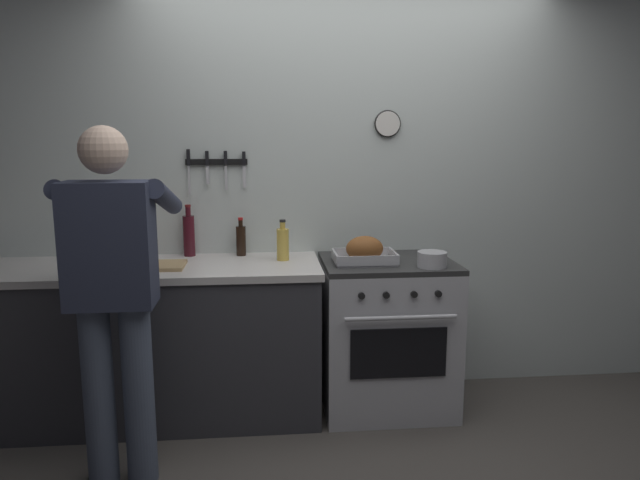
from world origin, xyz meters
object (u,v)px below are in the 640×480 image
(saucepan, at_px, (432,259))
(bottle_vinegar, at_px, (114,241))
(roasting_pan, at_px, (365,252))
(stove, at_px, (386,334))
(bottle_wine_red, at_px, (189,235))
(bottle_cooking_oil, at_px, (283,243))
(bottle_soy_sauce, at_px, (241,240))
(bottle_hot_sauce, at_px, (136,250))
(person_cook, at_px, (113,285))
(cutting_board, at_px, (152,266))

(saucepan, xyz_separation_m, bottle_vinegar, (-1.81, 0.43, 0.06))
(roasting_pan, distance_m, saucepan, 0.38)
(stove, relative_size, bottle_wine_red, 2.89)
(bottle_cooking_oil, relative_size, bottle_soy_sauce, 1.03)
(bottle_hot_sauce, relative_size, bottle_vinegar, 0.64)
(person_cook, bearing_deg, roasting_pan, -68.58)
(person_cook, relative_size, saucepan, 10.17)
(bottle_wine_red, bearing_deg, bottle_cooking_oil, -17.87)
(saucepan, distance_m, cutting_board, 1.55)
(stove, relative_size, cutting_board, 2.50)
(roasting_pan, relative_size, bottle_soy_sauce, 1.52)
(stove, distance_m, bottle_hot_sauce, 1.55)
(bottle_hot_sauce, bearing_deg, person_cook, -85.68)
(bottle_cooking_oil, distance_m, bottle_vinegar, 1.01)
(stove, height_order, bottle_wine_red, bottle_wine_red)
(person_cook, distance_m, bottle_soy_sauce, 1.02)
(bottle_hot_sauce, bearing_deg, bottle_vinegar, 143.30)
(roasting_pan, height_order, bottle_soy_sauce, bottle_soy_sauce)
(bottle_cooking_oil, xyz_separation_m, bottle_soy_sauce, (-0.25, 0.16, -0.00))
(roasting_pan, xyz_separation_m, bottle_cooking_oil, (-0.46, 0.13, 0.03))
(stove, height_order, bottle_cooking_oil, bottle_cooking_oil)
(roasting_pan, relative_size, bottle_vinegar, 1.40)
(person_cook, bearing_deg, bottle_cooking_oil, -51.59)
(roasting_pan, height_order, bottle_cooking_oil, bottle_cooking_oil)
(roasting_pan, relative_size, bottle_wine_red, 1.13)
(person_cook, relative_size, bottle_vinegar, 6.62)
(person_cook, xyz_separation_m, saucepan, (1.61, 0.44, -0.01))
(cutting_board, bearing_deg, person_cook, -96.06)
(bottle_hot_sauce, xyz_separation_m, bottle_wine_red, (0.29, 0.13, 0.07))
(bottle_cooking_oil, bearing_deg, stove, -6.48)
(bottle_wine_red, bearing_deg, saucepan, -17.91)
(bottle_hot_sauce, bearing_deg, stove, -4.86)
(cutting_board, relative_size, bottle_vinegar, 1.44)
(saucepan, height_order, bottle_soy_sauce, bottle_soy_sauce)
(saucepan, relative_size, bottle_soy_sauce, 0.70)
(roasting_pan, xyz_separation_m, bottle_hot_sauce, (-1.31, 0.18, -0.00))
(bottle_cooking_oil, height_order, bottle_hot_sauce, bottle_cooking_oil)
(cutting_board, height_order, bottle_soy_sauce, bottle_soy_sauce)
(stove, xyz_separation_m, person_cook, (-1.40, -0.63, 0.50))
(stove, relative_size, bottle_soy_sauce, 3.88)
(stove, bearing_deg, saucepan, -43.52)
(stove, distance_m, cutting_board, 1.42)
(roasting_pan, relative_size, cutting_board, 0.98)
(stove, height_order, roasting_pan, roasting_pan)
(saucepan, bearing_deg, roasting_pan, 159.08)
(bottle_cooking_oil, bearing_deg, bottle_soy_sauce, 146.52)
(person_cook, distance_m, bottle_wine_red, 0.92)
(stove, xyz_separation_m, bottle_cooking_oil, (-0.61, 0.07, 0.55))
(bottle_vinegar, bearing_deg, bottle_hot_sauce, -36.70)
(stove, xyz_separation_m, bottle_soy_sauce, (-0.86, 0.23, 0.55))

